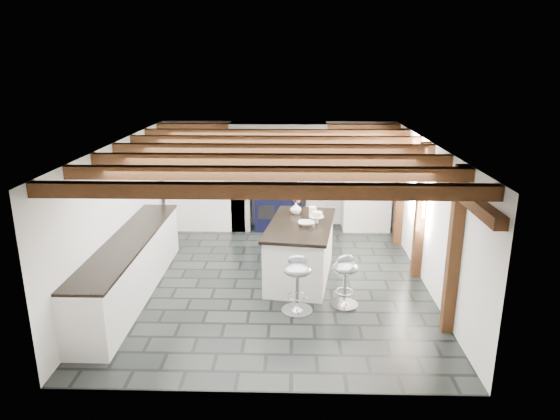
{
  "coord_description": "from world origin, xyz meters",
  "views": [
    {
      "loc": [
        0.32,
        -7.71,
        3.53
      ],
      "look_at": [
        0.1,
        0.4,
        1.1
      ],
      "focal_mm": 32.0,
      "sensor_mm": 36.0,
      "label": 1
    }
  ],
  "objects_px": {
    "bar_stool_near": "(345,275)",
    "range_cooker": "(278,208)",
    "kitchen_island": "(300,250)",
    "bar_stool_far": "(297,278)"
  },
  "relations": [
    {
      "from": "bar_stool_far",
      "to": "kitchen_island",
      "type": "bearing_deg",
      "value": 84.77
    },
    {
      "from": "range_cooker",
      "to": "bar_stool_near",
      "type": "relative_size",
      "value": 1.27
    },
    {
      "from": "bar_stool_far",
      "to": "bar_stool_near",
      "type": "bearing_deg",
      "value": 13.64
    },
    {
      "from": "bar_stool_near",
      "to": "bar_stool_far",
      "type": "distance_m",
      "value": 0.73
    },
    {
      "from": "range_cooker",
      "to": "bar_stool_far",
      "type": "height_order",
      "value": "range_cooker"
    },
    {
      "from": "kitchen_island",
      "to": "bar_stool_near",
      "type": "bearing_deg",
      "value": -49.44
    },
    {
      "from": "range_cooker",
      "to": "bar_stool_near",
      "type": "bearing_deg",
      "value": -73.0
    },
    {
      "from": "range_cooker",
      "to": "bar_stool_near",
      "type": "height_order",
      "value": "range_cooker"
    },
    {
      "from": "range_cooker",
      "to": "bar_stool_far",
      "type": "relative_size",
      "value": 1.18
    },
    {
      "from": "bar_stool_near",
      "to": "range_cooker",
      "type": "bearing_deg",
      "value": 84.47
    }
  ]
}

